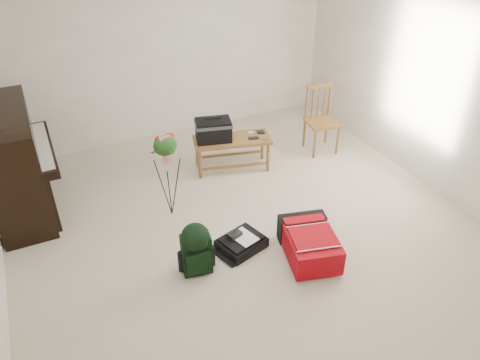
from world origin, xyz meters
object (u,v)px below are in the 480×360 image
dining_chair (321,120)px  flower_stand (168,177)px  bench (220,134)px  red_suitcase (307,241)px  black_duffel (241,242)px  green_backpack (196,247)px  piano (16,165)px

dining_chair → flower_stand: size_ratio=0.89×
dining_chair → flower_stand: bearing=-159.1°
bench → red_suitcase: bench is taller
dining_chair → black_duffel: bearing=-135.4°
red_suitcase → dining_chair: bearing=67.7°
bench → flower_stand: (-0.91, -0.64, -0.03)m
red_suitcase → green_backpack: green_backpack is taller
green_backpack → red_suitcase: bearing=-3.1°
flower_stand → dining_chair: bearing=0.8°
bench → red_suitcase: size_ratio=1.29×
piano → red_suitcase: 3.37m
dining_chair → bench: bearing=-174.8°
green_backpack → black_duffel: bearing=21.5°
green_backpack → flower_stand: bearing=95.3°
red_suitcase → flower_stand: (-1.07, 1.25, 0.36)m
piano → dining_chair: bearing=-4.0°
black_duffel → flower_stand: bearing=101.7°
black_duffel → flower_stand: flower_stand is taller
piano → red_suitcase: size_ratio=1.80×
black_duffel → red_suitcase: bearing=-48.7°
dining_chair → black_duffel: 2.46m
bench → black_duffel: bearing=-91.3°
piano → flower_stand: bearing=-29.3°
black_duffel → piano: bearing=122.0°
piano → black_duffel: (2.01, -1.74, -0.53)m
bench → dining_chair: bearing=11.8°
dining_chair → flower_stand: flower_stand is taller
green_backpack → bench: bearing=68.4°
piano → flower_stand: size_ratio=1.40×
bench → black_duffel: (-0.42, -1.53, -0.48)m
red_suitcase → green_backpack: bearing=-177.8°
bench → black_duffel: size_ratio=1.94×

